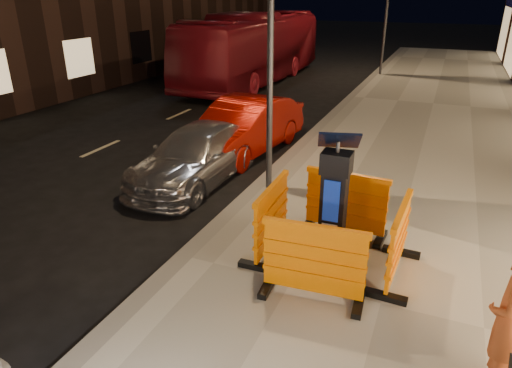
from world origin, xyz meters
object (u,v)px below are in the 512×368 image
at_px(bus_doubledecker, 255,82).
at_px(barrier_back, 346,204).
at_px(barrier_kerbside, 271,218).
at_px(car_silver, 198,180).
at_px(parking_kiosk, 334,203).
at_px(barrier_front, 314,262).
at_px(barrier_bldgside, 398,242).
at_px(man, 509,321).
at_px(car_red, 244,153).

bearing_deg(bus_doubledecker, barrier_back, -60.67).
relative_size(barrier_kerbside, car_silver, 0.35).
height_order(parking_kiosk, barrier_front, parking_kiosk).
bearing_deg(barrier_bldgside, barrier_back, 47.94).
height_order(barrier_kerbside, barrier_bldgside, same).
distance_m(barrier_bldgside, bus_doubledecker, 15.99).
relative_size(barrier_kerbside, man, 0.84).
distance_m(car_silver, car_red, 2.08).
xyz_separation_m(barrier_back, barrier_kerbside, (-0.95, -0.95, 0.00)).
xyz_separation_m(barrier_bldgside, car_red, (-4.36, 4.43, -0.70)).
height_order(barrier_back, car_red, barrier_back).
bearing_deg(barrier_kerbside, car_red, 28.03).
bearing_deg(car_silver, parking_kiosk, -31.57).
xyz_separation_m(barrier_bldgside, man, (1.21, -1.66, 0.29)).
xyz_separation_m(barrier_kerbside, bus_doubledecker, (-6.11, 13.82, -0.70)).
height_order(barrier_back, barrier_kerbside, same).
distance_m(barrier_bldgside, car_red, 6.26).
height_order(barrier_front, barrier_kerbside, same).
height_order(barrier_front, barrier_bldgside, same).
bearing_deg(bus_doubledecker, car_red, -68.21).
xyz_separation_m(barrier_kerbside, car_red, (-2.46, 4.43, -0.70)).
bearing_deg(barrier_kerbside, car_silver, 47.53).
bearing_deg(bus_doubledecker, parking_kiosk, -62.36).
bearing_deg(barrier_kerbside, barrier_front, -136.06).
distance_m(parking_kiosk, man, 2.73).
relative_size(barrier_front, car_silver, 0.35).
relative_size(parking_kiosk, bus_doubledecker, 0.18).
bearing_deg(man, barrier_front, -93.26).
height_order(parking_kiosk, barrier_bldgside, parking_kiosk).
distance_m(barrier_front, car_red, 6.41).
distance_m(car_silver, bus_doubledecker, 11.96).
distance_m(barrier_back, bus_doubledecker, 14.69).
relative_size(car_silver, bus_doubledecker, 0.37).
relative_size(barrier_kerbside, barrier_bldgside, 1.00).
height_order(parking_kiosk, bus_doubledecker, parking_kiosk).
bearing_deg(parking_kiosk, barrier_back, 90.94).
bearing_deg(man, car_red, -122.54).
bearing_deg(man, barrier_bldgside, -129.02).
bearing_deg(barrier_front, car_red, 118.34).
height_order(barrier_front, barrier_back, same).
bearing_deg(barrier_bldgside, car_silver, 65.65).
distance_m(parking_kiosk, barrier_kerbside, 1.04).
bearing_deg(parking_kiosk, barrier_kerbside, -179.06).
relative_size(barrier_kerbside, bus_doubledecker, 0.13).
bearing_deg(car_red, barrier_front, -50.95).
distance_m(barrier_kerbside, barrier_bldgside, 1.90).
height_order(car_silver, man, man).
distance_m(parking_kiosk, car_red, 5.71).
bearing_deg(car_red, barrier_kerbside, -54.26).
relative_size(barrier_bldgside, car_red, 0.33).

